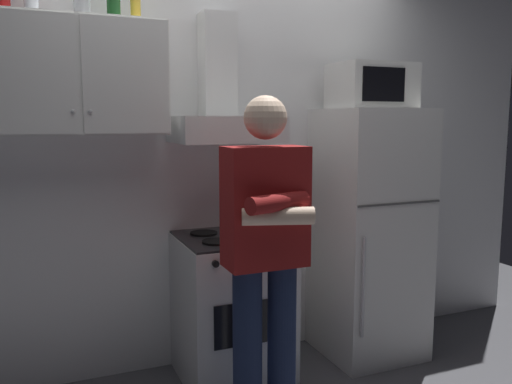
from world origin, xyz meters
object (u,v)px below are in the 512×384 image
stove_oven (232,308)px  refrigerator (369,233)px  upper_cabinet (77,77)px  bottle_spice_jar (136,10)px  microwave (372,86)px  person_standing (266,255)px  range_hood (223,108)px

stove_oven → refrigerator: 1.02m
upper_cabinet → bottle_spice_jar: 0.48m
upper_cabinet → microwave: 1.75m
bottle_spice_jar → upper_cabinet: bearing=-174.8°
refrigerator → person_standing: (-1.00, -0.61, 0.10)m
person_standing → bottle_spice_jar: (-0.43, 0.76, 1.21)m
upper_cabinet → person_standing: size_ratio=0.55×
upper_cabinet → refrigerator: 2.00m
refrigerator → upper_cabinet: bearing=175.9°
upper_cabinet → stove_oven: bearing=-8.9°
upper_cabinet → refrigerator: upper_cabinet is taller
stove_oven → bottle_spice_jar: bearing=162.3°
stove_oven → person_standing: (-0.05, -0.61, 0.47)m
refrigerator → bottle_spice_jar: bottle_spice_jar is taller
stove_oven → person_standing: bearing=-94.7°
stove_oven → refrigerator: size_ratio=0.55×
bottle_spice_jar → refrigerator: bearing=-6.1°
upper_cabinet → refrigerator: bearing=-4.1°
upper_cabinet → microwave: upper_cabinet is taller
stove_oven → range_hood: range_hood is taller
person_standing → stove_oven: bearing=85.3°
range_hood → refrigerator: size_ratio=0.47×
stove_oven → range_hood: (0.00, 0.13, 1.16)m
bottle_spice_jar → stove_oven: bearing=-17.7°
range_hood → bottle_spice_jar: (-0.48, 0.03, 0.52)m
refrigerator → microwave: 0.94m
person_standing → range_hood: bearing=86.1°
stove_oven → microwave: size_ratio=1.82×
bottle_spice_jar → range_hood: bearing=-3.3°
stove_oven → range_hood: size_ratio=1.17×
range_hood → bottle_spice_jar: 0.71m
range_hood → refrigerator: range_hood is taller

